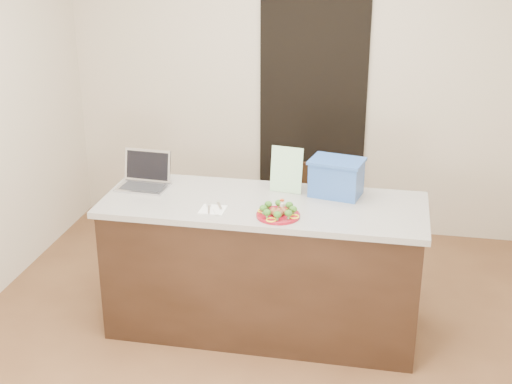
% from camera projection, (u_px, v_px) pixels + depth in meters
% --- Properties ---
extents(ground, '(4.00, 4.00, 0.00)m').
position_uv_depth(ground, '(256.00, 347.00, 4.63)').
color(ground, brown).
rests_on(ground, ground).
extents(room_shell, '(4.00, 4.00, 4.00)m').
position_uv_depth(room_shell, '(256.00, 104.00, 4.04)').
color(room_shell, white).
rests_on(room_shell, ground).
extents(doorway, '(0.90, 0.02, 2.00)m').
position_uv_depth(doorway, '(312.00, 118.00, 6.05)').
color(doorway, black).
rests_on(doorway, ground).
extents(island, '(2.06, 0.76, 0.92)m').
position_uv_depth(island, '(263.00, 266.00, 4.69)').
color(island, black).
rests_on(island, ground).
extents(plate, '(0.27, 0.27, 0.02)m').
position_uv_depth(plate, '(278.00, 215.00, 4.30)').
color(plate, maroon).
rests_on(plate, island).
extents(meatballs, '(0.10, 0.10, 0.04)m').
position_uv_depth(meatballs, '(278.00, 212.00, 4.29)').
color(meatballs, brown).
rests_on(meatballs, plate).
extents(broccoli, '(0.23, 0.23, 0.04)m').
position_uv_depth(broccoli, '(278.00, 209.00, 4.29)').
color(broccoli, '#235316').
rests_on(broccoli, plate).
extents(pepper_rings, '(0.26, 0.26, 0.01)m').
position_uv_depth(pepper_rings, '(278.00, 214.00, 4.30)').
color(pepper_rings, yellow).
rests_on(pepper_rings, plate).
extents(napkin, '(0.15, 0.15, 0.01)m').
position_uv_depth(napkin, '(213.00, 210.00, 4.40)').
color(napkin, silver).
rests_on(napkin, island).
extents(fork, '(0.04, 0.16, 0.00)m').
position_uv_depth(fork, '(210.00, 208.00, 4.41)').
color(fork, silver).
rests_on(fork, napkin).
extents(knife, '(0.06, 0.20, 0.01)m').
position_uv_depth(knife, '(217.00, 210.00, 4.37)').
color(knife, silver).
rests_on(knife, napkin).
extents(yogurt_bottle, '(0.04, 0.04, 0.08)m').
position_uv_depth(yogurt_bottle, '(282.00, 206.00, 4.37)').
color(yogurt_bottle, silver).
rests_on(yogurt_bottle, island).
extents(laptop, '(0.34, 0.27, 0.23)m').
position_uv_depth(laptop, '(145.00, 177.00, 4.77)').
color(laptop, '#BABAC0').
rests_on(laptop, island).
extents(leaflet, '(0.22, 0.08, 0.30)m').
position_uv_depth(leaflet, '(286.00, 170.00, 4.63)').
color(leaflet, white).
rests_on(leaflet, island).
extents(blue_box, '(0.38, 0.30, 0.24)m').
position_uv_depth(blue_box, '(336.00, 177.00, 4.59)').
color(blue_box, '#2D55A2').
rests_on(blue_box, island).
extents(chair, '(0.41, 0.41, 0.87)m').
position_uv_depth(chair, '(301.00, 213.00, 5.44)').
color(chair, '#311C0E').
rests_on(chair, ground).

